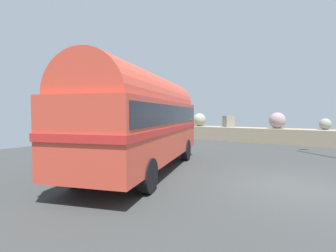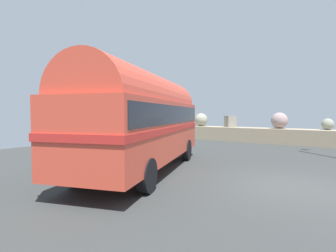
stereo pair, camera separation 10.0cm
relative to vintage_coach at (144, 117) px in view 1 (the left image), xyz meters
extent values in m
cube|color=#313433|center=(5.03, 0.86, -2.04)|extent=(32.00, 26.00, 0.02)
cube|color=gray|center=(5.03, 12.66, -1.50)|extent=(31.36, 1.80, 1.10)
cube|color=gray|center=(-7.37, 12.90, -0.28)|extent=(1.60, 1.68, 1.33)
sphere|color=gray|center=(-4.48, 12.79, -0.39)|extent=(1.12, 1.12, 1.12)
cube|color=gray|center=(-1.84, 12.88, -0.49)|extent=(1.14, 1.14, 0.91)
sphere|color=gray|center=(1.99, 12.78, -0.36)|extent=(1.17, 1.17, 1.17)
sphere|color=gray|center=(5.00, 13.05, -0.57)|extent=(0.76, 0.76, 0.76)
cylinder|color=black|center=(-1.92, 2.07, -1.55)|extent=(0.59, 1.00, 0.96)
cylinder|color=black|center=(0.16, 2.82, -1.55)|extent=(0.59, 1.00, 0.96)
cylinder|color=black|center=(-0.16, -2.83, -1.55)|extent=(0.59, 1.00, 0.96)
cylinder|color=black|center=(1.92, -2.08, -1.55)|extent=(0.59, 1.00, 0.96)
cube|color=#CC4330|center=(0.00, 0.00, -0.48)|extent=(5.09, 8.72, 2.10)
cylinder|color=#CC4330|center=(0.00, 0.00, 0.57)|extent=(4.79, 8.33, 2.20)
cube|color=red|center=(0.00, 0.00, -0.42)|extent=(5.17, 8.81, 0.20)
cube|color=black|center=(0.00, 0.00, 0.10)|extent=(5.02, 8.41, 0.64)
cube|color=silver|center=(-1.44, 4.02, -1.35)|extent=(2.20, 0.92, 0.28)
camera|label=1|loc=(6.36, -7.46, 0.13)|focal=27.73mm
camera|label=2|loc=(6.45, -7.41, 0.13)|focal=27.73mm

